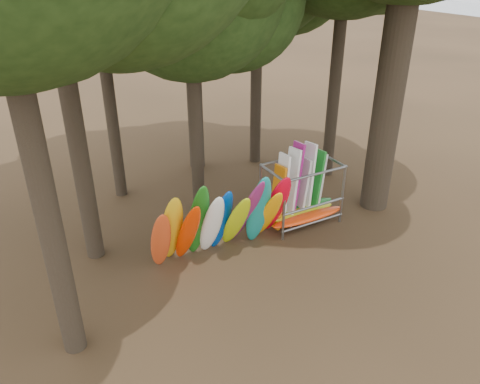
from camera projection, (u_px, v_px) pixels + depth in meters
ground at (272, 245)px, 15.57m from camera, size 120.00×120.00×0.00m
lake at (31, 25)px, 62.31m from camera, size 160.00×160.00×0.00m
kayak_row at (225, 220)px, 14.49m from camera, size 4.83×1.96×3.05m
storage_rack at (301, 195)px, 16.51m from camera, size 3.13×1.59×2.90m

